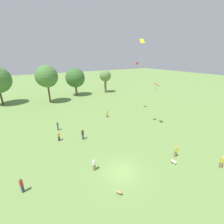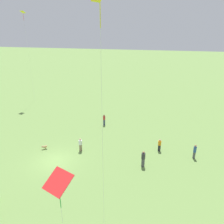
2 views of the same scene
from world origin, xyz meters
name	(u,v)px [view 1 (image 1 of 2)]	position (x,y,z in m)	size (l,w,h in m)	color
ground_plane	(122,172)	(0.00, 0.00, 0.00)	(240.00, 240.00, 0.00)	#6B8E47
tree_2	(47,76)	(-1.38, 35.46, 7.82)	(6.34, 6.34, 11.02)	brown
tree_3	(75,78)	(8.48, 39.70, 6.21)	(6.64, 6.64, 9.56)	brown
tree_4	(105,76)	(19.62, 38.14, 6.22)	(4.24, 4.24, 8.49)	brown
person_0	(176,151)	(8.13, -1.57, 0.88)	(0.57, 0.57, 1.77)	#847056
person_1	(107,114)	(7.30, 16.09, 0.87)	(0.49, 0.49, 1.77)	#847056
person_2	(22,185)	(-10.46, 3.18, 0.89)	(0.43, 0.43, 1.76)	#333D5B
person_3	(59,136)	(-4.69, 11.54, 0.80)	(0.52, 0.52, 1.61)	#232328
person_4	(58,126)	(-3.90, 15.51, 0.90)	(0.35, 0.35, 1.76)	#4C4C51
person_5	(222,162)	(11.14, -6.07, 0.85)	(0.62, 0.62, 1.73)	#847056
person_6	(94,165)	(-2.72, 2.12, 0.84)	(0.42, 0.42, 1.69)	#847056
person_7	(83,134)	(-1.13, 9.83, 0.94)	(0.58, 0.58, 1.89)	#4C4C51
kite_1	(156,86)	(12.58, 7.02, 8.27)	(1.25, 1.32, 8.78)	red
kite_2	(142,48)	(9.33, 8.07, 14.58)	(0.86, 0.63, 15.95)	yellow
kite_5	(137,66)	(15.62, 16.12, 11.20)	(0.89, 0.78, 11.98)	red
dog_0	(119,192)	(-2.15, -2.45, 0.34)	(0.50, 0.65, 0.50)	tan
dog_1	(174,162)	(6.63, -2.43, 0.36)	(0.45, 0.76, 0.55)	silver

